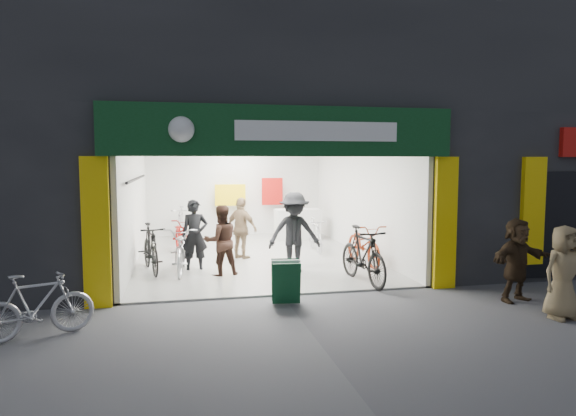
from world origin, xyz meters
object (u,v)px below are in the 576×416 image
object	(u,v)px
parked_bike	(36,306)
pedestrian_near	(564,272)
bike_left_front	(183,249)
bike_right_front	(363,255)
sandwich_board	(286,281)

from	to	relation	value
parked_bike	pedestrian_near	bearing A→B (deg)	-117.60
bike_left_front	parked_bike	size ratio (longest dim) A/B	1.30
pedestrian_near	bike_right_front	bearing A→B (deg)	125.37
bike_right_front	parked_bike	bearing A→B (deg)	-166.17
sandwich_board	pedestrian_near	bearing A→B (deg)	-16.01
parked_bike	pedestrian_near	xyz separation A→B (m)	(7.98, -0.78, 0.28)
bike_right_front	pedestrian_near	bearing A→B (deg)	-57.47
bike_left_front	pedestrian_near	size ratio (longest dim) A/B	1.36
bike_left_front	parked_bike	world-z (taller)	bike_left_front
bike_right_front	sandwich_board	size ratio (longest dim) A/B	2.60
pedestrian_near	bike_left_front	bearing A→B (deg)	138.11
bike_right_front	pedestrian_near	distance (m)	3.68
parked_bike	pedestrian_near	world-z (taller)	pedestrian_near
parked_bike	sandwich_board	distance (m)	3.96
bike_left_front	bike_right_front	size ratio (longest dim) A/B	1.04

